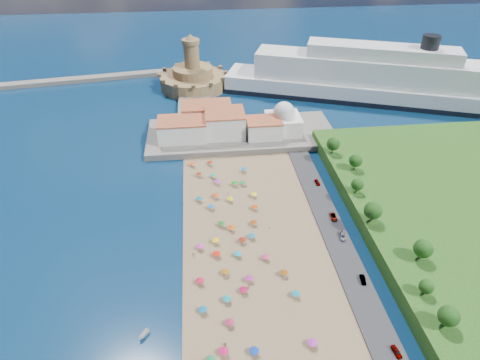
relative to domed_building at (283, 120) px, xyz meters
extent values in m
plane|color=#071938|center=(-30.00, -71.00, -8.97)|extent=(700.00, 700.00, 0.00)
cube|color=#59544C|center=(-20.00, 2.00, -7.47)|extent=(90.00, 36.00, 3.00)
cube|color=#59544C|center=(-42.00, 37.00, -7.77)|extent=(18.00, 70.00, 2.40)
cube|color=#59544C|center=(-140.00, 82.00, -7.67)|extent=(199.03, 34.77, 2.60)
cube|color=silver|center=(-48.00, -2.00, -1.47)|extent=(22.00, 14.00, 9.00)
cube|color=silver|center=(-28.00, 0.00, -0.47)|extent=(18.00, 16.00, 11.00)
cube|color=silver|center=(-10.00, -4.00, -1.97)|extent=(16.00, 12.00, 8.00)
cube|color=silver|center=(-36.00, 12.00, -0.97)|extent=(24.00, 14.00, 10.00)
cube|color=silver|center=(0.00, 0.00, -1.97)|extent=(16.00, 16.00, 8.00)
sphere|color=silver|center=(0.00, 0.00, 4.03)|extent=(10.00, 10.00, 10.00)
cylinder|color=silver|center=(0.00, 0.00, 7.83)|extent=(1.20, 1.20, 1.60)
cylinder|color=#906B48|center=(-42.00, 67.00, -4.97)|extent=(40.00, 40.00, 8.00)
cylinder|color=#906B48|center=(-42.00, 67.00, 1.53)|extent=(24.00, 24.00, 5.00)
cylinder|color=#906B48|center=(-42.00, 67.00, 11.03)|extent=(9.00, 9.00, 14.00)
cylinder|color=#906B48|center=(-42.00, 67.00, 19.23)|extent=(10.40, 10.40, 2.40)
cone|color=#906B48|center=(-42.00, 67.00, 21.93)|extent=(6.00, 6.00, 3.00)
cube|color=black|center=(61.10, 38.03, -7.58)|extent=(170.88, 84.11, 2.78)
cube|color=silver|center=(61.10, 38.03, -3.82)|extent=(169.80, 83.38, 10.31)
cube|color=silver|center=(61.10, 38.03, 8.20)|extent=(136.00, 67.14, 13.74)
cube|color=silver|center=(61.10, 38.03, 18.51)|extent=(80.73, 42.92, 6.87)
cylinder|color=black|center=(82.57, 30.06, 25.38)|extent=(9.16, 9.16, 6.87)
cylinder|color=gray|center=(-37.08, -77.33, -7.72)|extent=(0.07, 0.07, 2.00)
cone|color=red|center=(-37.08, -77.33, -6.82)|extent=(2.50, 2.50, 0.60)
cylinder|color=gray|center=(-37.52, -111.44, -7.72)|extent=(0.07, 0.07, 2.00)
cone|color=#BF0F4C|center=(-37.52, -111.44, -6.82)|extent=(2.50, 2.50, 0.60)
cylinder|color=gray|center=(-21.70, -80.47, -7.72)|extent=(0.07, 0.07, 2.00)
cone|color=#BF295E|center=(-21.70, -80.47, -6.82)|extent=(2.50, 2.50, 0.60)
cylinder|color=gray|center=(-17.22, -87.58, -7.72)|extent=(0.07, 0.07, 2.00)
cone|color=#82410B|center=(-17.22, -87.58, -6.82)|extent=(2.50, 2.50, 0.60)
cylinder|color=gray|center=(-23.11, -63.51, -7.72)|extent=(0.07, 0.07, 2.00)
cone|color=#933A0D|center=(-23.11, -63.51, -6.82)|extent=(2.50, 2.50, 0.60)
cylinder|color=gray|center=(-28.11, -71.84, -7.72)|extent=(0.07, 0.07, 2.00)
cone|color=maroon|center=(-28.11, -71.84, -6.82)|extent=(2.50, 2.50, 0.60)
cylinder|color=gray|center=(-37.50, -52.89, -7.72)|extent=(0.07, 0.07, 2.00)
cone|color=blue|center=(-37.50, -52.89, -6.82)|extent=(2.50, 2.50, 0.60)
cylinder|color=gray|center=(-31.13, -65.39, -7.72)|extent=(0.07, 0.07, 2.00)
cone|color=#DB4909|center=(-31.13, -65.39, -6.82)|extent=(2.50, 2.50, 0.60)
cylinder|color=gray|center=(-35.23, -103.22, -7.72)|extent=(0.07, 0.07, 2.00)
cone|color=#9B2145|center=(-35.23, -103.22, -6.82)|extent=(2.50, 2.50, 0.60)
cylinder|color=gray|center=(-34.98, -85.19, -7.72)|extent=(0.07, 0.07, 2.00)
cone|color=#945D0D|center=(-34.98, -85.19, -6.82)|extent=(2.50, 2.50, 0.60)
cylinder|color=gray|center=(-35.65, -32.35, -7.72)|extent=(0.07, 0.07, 2.00)
cone|color=#0F8D6F|center=(-35.65, -32.35, -6.82)|extent=(2.50, 2.50, 0.60)
cylinder|color=gray|center=(-41.80, -47.60, -7.72)|extent=(0.07, 0.07, 2.00)
cone|color=#0E6186|center=(-41.80, -47.60, -6.82)|extent=(2.50, 2.50, 0.60)
cylinder|color=gray|center=(-42.24, -73.37, -7.72)|extent=(0.07, 0.07, 2.00)
cone|color=#C72A9F|center=(-42.24, -73.37, -6.82)|extent=(2.50, 2.50, 0.60)
cylinder|color=gray|center=(-20.75, -47.24, -7.72)|extent=(0.07, 0.07, 2.00)
cone|color=yellow|center=(-20.75, -47.24, -6.82)|extent=(2.50, 2.50, 0.60)
cylinder|color=gray|center=(-37.03, -71.15, -7.72)|extent=(0.07, 0.07, 2.00)
cone|color=yellow|center=(-37.03, -71.15, -6.82)|extent=(2.50, 2.50, 0.60)
cylinder|color=gray|center=(-27.44, -38.87, -7.72)|extent=(0.07, 0.07, 2.00)
cone|color=#178217|center=(-27.44, -38.87, -6.82)|extent=(2.50, 2.50, 0.60)
cylinder|color=gray|center=(-44.14, -22.46, -7.72)|extent=(0.07, 0.07, 2.00)
cone|color=#F2430A|center=(-44.14, -22.46, -6.82)|extent=(2.50, 2.50, 0.60)
cylinder|color=gray|center=(-42.73, -87.96, -7.72)|extent=(0.07, 0.07, 2.00)
cone|color=#C00F35|center=(-42.73, -87.96, -6.82)|extent=(2.50, 2.50, 0.60)
cylinder|color=gray|center=(-34.26, -37.07, -7.72)|extent=(0.07, 0.07, 2.00)
cone|color=#B927B2|center=(-34.26, -37.07, -6.82)|extent=(2.50, 2.50, 0.60)
cylinder|color=gray|center=(-23.91, -39.05, -7.72)|extent=(0.07, 0.07, 2.00)
cone|color=#15782D|center=(-23.91, -39.05, -6.82)|extent=(2.50, 2.50, 0.60)
cylinder|color=gray|center=(-21.55, -54.92, -7.72)|extent=(0.07, 0.07, 2.00)
cone|color=#C43C08|center=(-21.55, -54.92, -6.82)|extent=(2.50, 2.50, 0.60)
cylinder|color=gray|center=(-22.58, -29.17, -7.72)|extent=(0.07, 0.07, 2.00)
cone|color=#0D67AC|center=(-22.58, -29.17, -6.82)|extent=(2.50, 2.50, 0.60)
cylinder|color=gray|center=(-35.33, -95.41, -7.72)|extent=(0.07, 0.07, 2.00)
cone|color=#0E8284|center=(-35.33, -95.41, -6.82)|extent=(2.50, 2.50, 0.60)
cylinder|color=gray|center=(-15.38, -95.80, -7.72)|extent=(0.07, 0.07, 2.00)
cone|color=#0F7690|center=(-15.38, -95.80, -6.82)|extent=(2.50, 2.50, 0.60)
cylinder|color=gray|center=(-27.96, -88.66, -7.72)|extent=(0.07, 0.07, 2.00)
cone|color=#A2227A|center=(-27.96, -88.66, -6.82)|extent=(2.50, 2.50, 0.60)
cylinder|color=gray|center=(-14.70, -111.66, -7.72)|extent=(0.07, 0.07, 2.00)
cone|color=#A5239E|center=(-14.70, -111.66, -6.82)|extent=(2.50, 2.50, 0.60)
cylinder|color=gray|center=(-24.69, -70.22, -7.72)|extent=(0.07, 0.07, 2.00)
cone|color=#107597|center=(-24.69, -70.22, -6.82)|extent=(2.50, 2.50, 0.60)
cone|color=#157641|center=(-40.80, -113.45, -6.82)|extent=(2.50, 2.50, 0.60)
cylinder|color=gray|center=(-42.30, -98.29, -7.72)|extent=(0.07, 0.07, 2.00)
cone|color=#0B5B90|center=(-42.30, -98.29, -6.82)|extent=(2.50, 2.50, 0.60)
cylinder|color=gray|center=(-30.21, -92.74, -7.72)|extent=(0.07, 0.07, 2.00)
cone|color=#A50D3E|center=(-30.21, -92.74, -6.82)|extent=(2.50, 2.50, 0.60)
cylinder|color=gray|center=(-30.35, -78.09, -7.72)|extent=(0.07, 0.07, 2.00)
cone|color=teal|center=(-30.35, -78.09, -6.82)|extent=(2.50, 2.50, 0.60)
cylinder|color=gray|center=(-36.48, -22.40, -7.72)|extent=(0.07, 0.07, 2.00)
cone|color=maroon|center=(-36.48, -22.40, -6.82)|extent=(2.50, 2.50, 0.60)
cylinder|color=gray|center=(-29.83, -112.19, -7.72)|extent=(0.07, 0.07, 2.00)
cone|color=#0C33A1|center=(-29.83, -112.19, -6.82)|extent=(2.50, 2.50, 0.60)
cylinder|color=gray|center=(-30.17, -49.10, -7.72)|extent=(0.07, 0.07, 2.00)
cone|color=yellow|center=(-30.17, -49.10, -6.82)|extent=(2.50, 2.50, 0.60)
cylinder|color=gray|center=(-35.55, -46.18, -7.72)|extent=(0.07, 0.07, 2.00)
cone|color=#CF4510|center=(-35.55, -46.18, -6.82)|extent=(2.50, 2.50, 0.60)
cylinder|color=gray|center=(-41.45, -30.77, -7.72)|extent=(0.07, 0.07, 2.00)
cone|color=maroon|center=(-41.45, -30.77, -6.82)|extent=(2.50, 2.50, 0.60)
cylinder|color=gray|center=(-34.56, -62.80, -7.72)|extent=(0.07, 0.07, 2.00)
cone|color=#12671E|center=(-34.56, -62.80, -6.82)|extent=(2.50, 2.50, 0.60)
imported|color=tan|center=(-44.64, -76.37, -7.79)|extent=(0.72, 0.92, 1.87)
imported|color=tan|center=(-42.19, -97.89, -7.84)|extent=(0.61, 0.75, 1.77)
imported|color=tan|center=(-47.79, -48.23, -7.90)|extent=(1.22, 0.96, 1.65)
imported|color=tan|center=(-28.57, -91.14, -7.85)|extent=(0.99, 1.01, 1.75)
imported|color=tan|center=(-24.15, -30.79, -7.94)|extent=(1.04, 0.63, 1.57)
imported|color=tan|center=(-30.58, -45.25, -7.90)|extent=(0.87, 0.97, 1.64)
imported|color=tan|center=(-36.91, -109.11, -7.94)|extent=(1.17, 1.47, 1.56)
imported|color=tan|center=(-17.84, -66.05, -7.90)|extent=(0.56, 0.69, 1.64)
imported|color=white|center=(-58.02, -103.71, -8.25)|extent=(3.38, 3.87, 1.46)
imported|color=gray|center=(6.00, -116.17, -7.64)|extent=(2.01, 3.88, 1.26)
imported|color=gray|center=(6.00, -41.63, -7.63)|extent=(1.71, 3.85, 1.29)
imported|color=gray|center=(6.00, -73.47, -7.60)|extent=(2.65, 4.89, 1.35)
imported|color=gray|center=(6.00, -63.24, -7.65)|extent=(2.40, 4.64, 1.25)
imported|color=gray|center=(6.00, -92.55, -7.65)|extent=(1.82, 3.95, 1.25)
cylinder|color=#382314|center=(18.68, -113.49, -1.49)|extent=(0.50, 0.50, 2.97)
sphere|color=#14380F|center=(18.68, -113.49, 1.18)|extent=(5.34, 5.34, 5.34)
cylinder|color=#382314|center=(18.39, -103.26, -1.84)|extent=(0.50, 0.50, 2.27)
sphere|color=#14380F|center=(18.39, -103.26, 0.20)|extent=(4.08, 4.08, 4.08)
cylinder|color=#382314|center=(23.57, -90.64, -1.40)|extent=(0.50, 0.50, 3.14)
sphere|color=#14380F|center=(23.57, -90.64, 1.43)|extent=(5.66, 5.66, 5.66)
cylinder|color=#382314|center=(15.39, -72.26, -1.28)|extent=(0.50, 0.50, 3.39)
sphere|color=#14380F|center=(15.39, -72.26, 1.77)|extent=(6.10, 6.10, 6.10)
cylinder|color=#382314|center=(16.16, -55.88, -1.69)|extent=(0.50, 0.50, 2.57)
sphere|color=#14380F|center=(16.16, -55.88, 0.63)|extent=(4.63, 4.63, 4.63)
cylinder|color=#382314|center=(20.78, -40.82, -1.49)|extent=(0.50, 0.50, 2.97)
sphere|color=#14380F|center=(20.78, -40.82, 1.19)|extent=(5.35, 5.35, 5.35)
cylinder|color=#382314|center=(15.82, -27.39, -1.40)|extent=(0.50, 0.50, 3.16)
sphere|color=#14380F|center=(15.82, -27.39, 1.45)|extent=(5.69, 5.69, 5.69)
camera|label=1|loc=(-39.83, -169.41, 85.92)|focal=30.00mm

